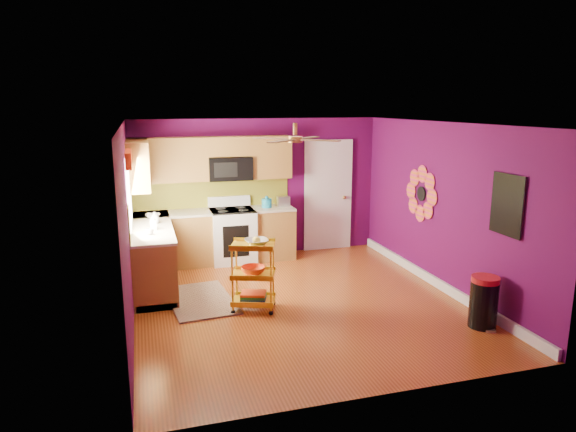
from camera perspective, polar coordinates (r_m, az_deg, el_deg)
name	(u,v)px	position (r m, az deg, el deg)	size (l,w,h in m)	color
ground	(299,302)	(7.40, 1.20, -9.51)	(5.00, 5.00, 0.00)	brown
room_envelope	(301,188)	(6.96, 1.47, 3.08)	(4.54, 5.04, 2.52)	#4F0946
lower_cabinets	(189,246)	(8.71, -10.92, -3.31)	(2.81, 2.31, 0.94)	brown
electric_range	(233,235)	(9.14, -6.18, -2.10)	(0.76, 0.66, 1.13)	white
upper_cabinetry	(190,162)	(8.81, -10.83, 5.93)	(2.80, 2.30, 1.26)	brown
left_window	(129,177)	(7.67, -17.28, 4.17)	(0.08, 1.35, 1.08)	white
panel_door	(328,197)	(9.79, 4.45, 2.16)	(0.95, 0.11, 2.15)	white
right_wall_art	(456,198)	(7.66, 18.16, 1.89)	(0.04, 2.74, 1.04)	black
ceiling_fan	(295,139)	(7.07, 0.79, 8.59)	(1.01, 1.01, 0.26)	#BF8C3F
shag_rug	(201,300)	(7.53, -9.68, -9.18)	(0.85, 1.39, 0.02)	#321910
rolling_cart	(254,273)	(6.96, -3.83, -6.29)	(0.68, 0.58, 1.03)	gold
trash_can	(484,302)	(6.95, 20.91, -8.91)	(0.43, 0.43, 0.66)	black
teal_kettle	(267,203)	(9.17, -2.38, 1.48)	(0.18, 0.18, 0.21)	teal
toaster	(283,201)	(9.27, -0.53, 1.66)	(0.22, 0.15, 0.18)	beige
soap_bottle_a	(153,222)	(7.81, -14.74, -0.70)	(0.10, 0.10, 0.21)	#EA3F72
soap_bottle_b	(155,218)	(8.19, -14.58, -0.19)	(0.14, 0.14, 0.18)	white
counter_dish	(153,216)	(8.64, -14.81, 0.02)	(0.24, 0.24, 0.06)	white
counter_cup	(150,232)	(7.53, -15.13, -1.68)	(0.11, 0.11, 0.09)	white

